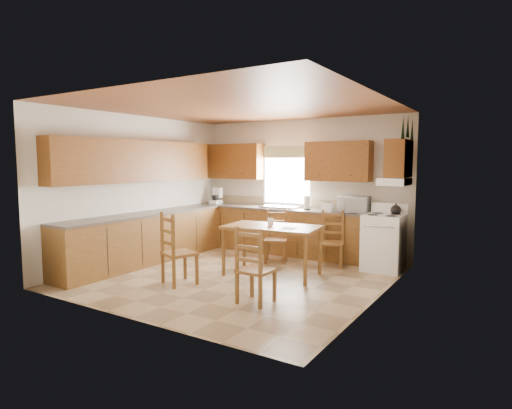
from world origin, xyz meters
The scene contains 35 objects.
floor centered at (0.00, 0.00, 0.00)m, with size 4.50×4.50×0.00m, color #96805E.
ceiling centered at (0.00, 0.00, 2.70)m, with size 4.50×4.50×0.00m, color brown.
wall_left centered at (-2.25, 0.00, 1.35)m, with size 4.50×4.50×0.00m, color beige.
wall_right centered at (2.25, 0.00, 1.35)m, with size 4.50×4.50×0.00m, color beige.
wall_back centered at (0.00, 2.25, 1.35)m, with size 4.50×4.50×0.00m, color beige.
wall_front centered at (0.00, -2.25, 1.35)m, with size 4.50×4.50×0.00m, color beige.
lower_cab_back centered at (-0.38, 1.95, 0.44)m, with size 3.75×0.60×0.88m, color brown.
lower_cab_left centered at (-1.95, -0.15, 0.44)m, with size 0.60×3.60×0.88m, color brown.
counter_back centered at (-0.38, 1.95, 0.90)m, with size 3.75×0.63×0.04m, color #4E453F.
counter_left centered at (-1.95, -0.15, 0.90)m, with size 0.63×3.60×0.04m, color #4E453F.
backsplash centered at (-0.38, 2.24, 1.01)m, with size 3.75×0.01×0.18m, color #968462.
upper_cab_back_left centered at (-1.55, 2.08, 1.85)m, with size 1.41×0.33×0.75m, color brown.
upper_cab_back_right centered at (0.86, 2.08, 1.85)m, with size 1.25×0.33×0.75m, color brown.
upper_cab_left centered at (-2.08, -0.15, 1.85)m, with size 0.33×3.60×0.75m, color brown.
upper_cab_stove centered at (2.08, 1.65, 1.90)m, with size 0.33×0.62×0.62m, color brown.
range_hood centered at (2.03, 1.65, 1.52)m, with size 0.44×0.62×0.12m, color white.
window_frame centered at (-0.30, 2.22, 1.55)m, with size 1.13×0.02×1.18m, color white.
window_pane centered at (-0.30, 2.21, 1.55)m, with size 1.05×0.01×1.10m, color white.
window_valance centered at (-0.30, 2.19, 2.05)m, with size 1.19×0.01×0.24m, color #38572C.
sink_basin centered at (-0.30, 1.95, 0.94)m, with size 0.75×0.45×0.04m, color silver.
pine_decal_a centered at (2.21, 1.33, 2.38)m, with size 0.22×0.22×0.36m, color black.
pine_decal_b centered at (2.21, 1.65, 2.42)m, with size 0.22×0.22×0.36m, color black.
pine_decal_c centered at (2.21, 1.97, 2.38)m, with size 0.22×0.22×0.36m, color black.
stove centered at (1.88, 1.63, 0.47)m, with size 0.63×0.65×0.94m, color white.
coffeemaker centered at (-1.95, 1.97, 1.09)m, with size 0.20×0.24×0.34m, color white.
paper_towel centered at (0.28, 1.96, 1.05)m, with size 0.11×0.11×0.27m, color white.
toaster centered at (0.75, 1.87, 1.00)m, with size 0.20×0.13×0.16m, color white.
microwave centered at (1.24, 1.93, 1.07)m, with size 0.50×0.36×0.30m, color white.
dining_table centered at (0.42, 0.36, 0.41)m, with size 1.51×0.86×0.81m, color brown.
chair_near_left centered at (-0.51, -0.83, 0.54)m, with size 0.46×0.43×1.09m, color brown.
chair_near_right centered at (0.94, -0.97, 0.50)m, with size 0.42×0.40×1.01m, color brown.
chair_far_left centered at (0.04, 1.16, 0.48)m, with size 0.40×0.38×0.96m, color brown.
chair_far_right centered at (1.03, 1.41, 0.49)m, with size 0.41×0.39×0.98m, color brown.
table_paper centered at (0.78, 0.26, 0.81)m, with size 0.22×0.30×0.00m, color white.
table_card centered at (0.38, 0.38, 0.87)m, with size 0.09×0.02×0.12m, color white.
Camera 1 is at (3.84, -5.60, 1.84)m, focal length 30.00 mm.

